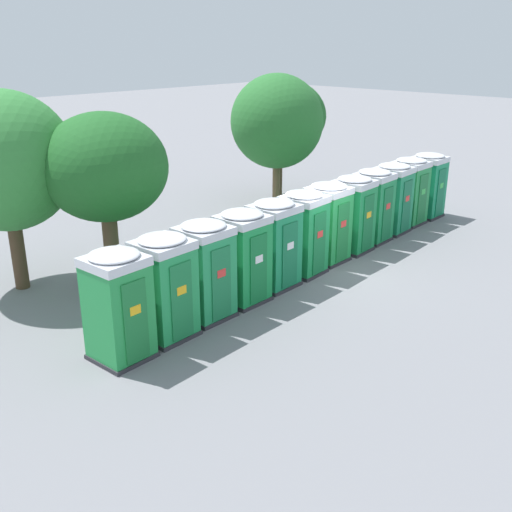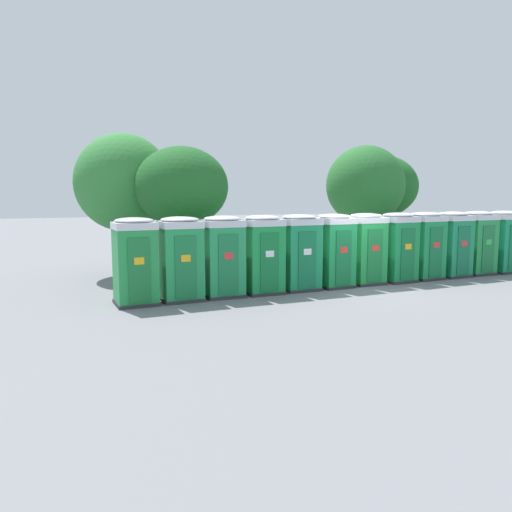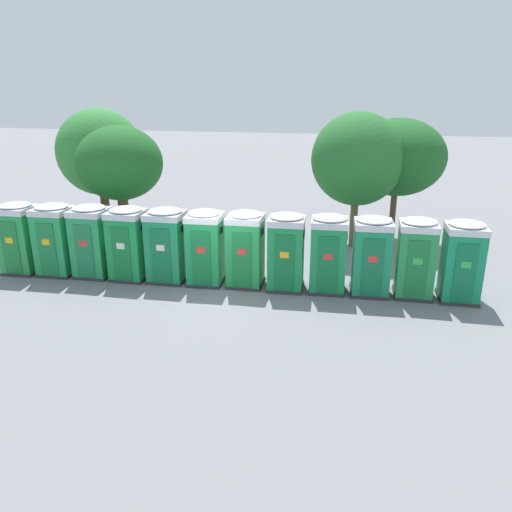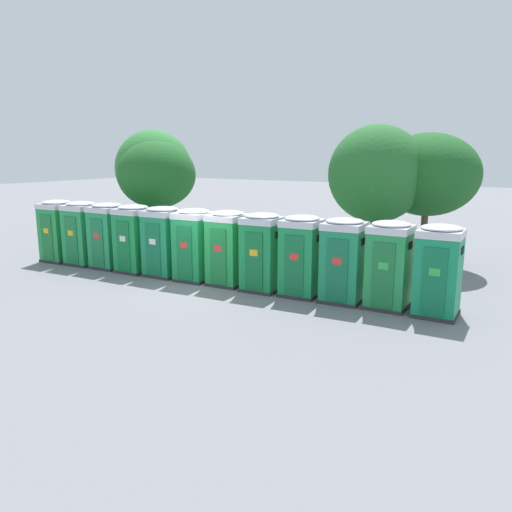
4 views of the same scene
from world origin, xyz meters
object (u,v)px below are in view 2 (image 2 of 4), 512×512
Objects in this scene: portapotty_2 at (222,256)px; street_tree_1 at (365,185)px; street_tree_2 at (378,187)px; portapotty_6 at (365,248)px; street_tree_0 at (182,188)px; portapotty_4 at (299,252)px; portapotty_3 at (262,254)px; portapotty_0 at (135,261)px; portapotty_8 at (425,245)px; portapotty_11 at (503,241)px; portapotty_1 at (180,258)px; street_tree_3 at (123,183)px; portapotty_9 at (452,244)px; portapotty_7 at (397,247)px; portapotty_10 at (477,242)px; portapotty_5 at (334,250)px.

street_tree_1 is (8.79, 5.43, 2.34)m from portapotty_2.
portapotty_6 is at bearing -127.82° from street_tree_2.
portapotty_4 is at bearing -45.83° from street_tree_0.
street_tree_0 is 0.95× the size of street_tree_2.
street_tree_2 reaches higher than portapotty_3.
portapotty_0 is 10.87m from portapotty_8.
portapotty_3 is at bearing -176.04° from portapotty_4.
portapotty_0 is 1.00× the size of portapotty_11.
portapotty_3 and portapotty_8 have the same top height.
portapotty_3 is 10.87m from portapotty_11.
portapotty_0 is 14.99m from street_tree_2.
portapotty_0 is at bearing -176.64° from portapotty_4.
portapotty_1 and portapotty_3 have the same top height.
street_tree_3 is at bearing 114.01° from portapotty_2.
portapotty_9 is 1.00× the size of portapotty_11.
portapotty_9 is (9.50, 0.42, 0.00)m from portapotty_2.
street_tree_2 is (3.61, 6.42, 2.31)m from portapotty_7.
street_tree_1 is (3.36, 5.16, 2.34)m from portapotty_6.
portapotty_0 is 4.08m from portapotty_3.
portapotty_1 is 12.23m from portapotty_10.
street_tree_3 is (0.37, 5.46, 2.35)m from portapotty_0.
portapotty_9 is at bearing 2.85° from portapotty_3.
portapotty_1 and portapotty_9 have the same top height.
portapotty_9 is at bearing -178.62° from portapotty_11.
portapotty_4 is at bearing -176.72° from portapotty_6.
portapotty_3 is at bearing -177.03° from portapotty_8.
portapotty_0 is 2.72m from portapotty_2.
portapotty_11 is 0.46× the size of street_tree_1.
street_tree_3 reaches higher than portapotty_8.
portapotty_9 is 0.46× the size of street_tree_3.
portapotty_8 is at bearing 4.85° from portapotty_7.
street_tree_3 is at bearing -173.65° from street_tree_2.
street_tree_0 reaches higher than portapotty_1.
portapotty_3 is 1.00× the size of portapotty_7.
portapotty_8 is at bearing -109.69° from street_tree_2.
portapotty_7 is 7.72m from street_tree_2.
portapotty_3 is 1.00× the size of portapotty_9.
street_tree_3 is at bearing 155.03° from portapotty_8.
portapotty_7 is at bearing -175.15° from portapotty_8.
portapotty_4 is at bearing -139.52° from street_tree_2.
street_tree_1 is (-3.43, 4.94, 2.34)m from portapotty_11.
portapotty_0 is 5.96m from street_tree_3.
portapotty_1 is 9.51m from portapotty_8.
portapotty_3 is 1.00× the size of portapotty_4.
portapotty_5 is 8.15m from portapotty_11.
street_tree_1 is (9.27, 2.03, 0.18)m from street_tree_0.
portapotty_3 and portapotty_5 have the same top height.
portapotty_10 is (2.71, 0.15, -0.00)m from portapotty_8.
portapotty_3 is (2.71, 0.12, 0.00)m from portapotty_1.
street_tree_2 is at bearing 70.31° from portapotty_8.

